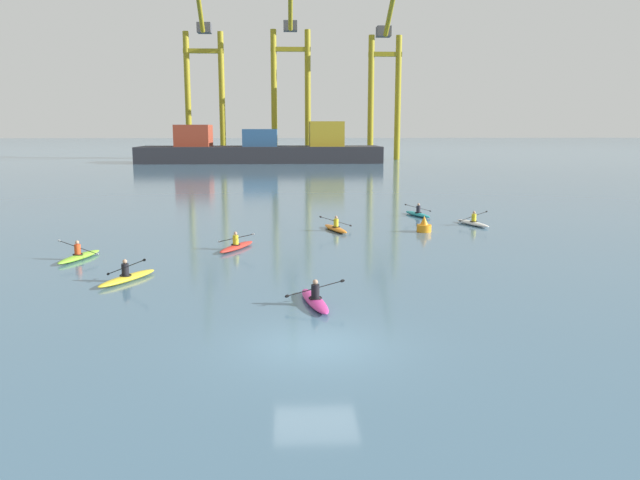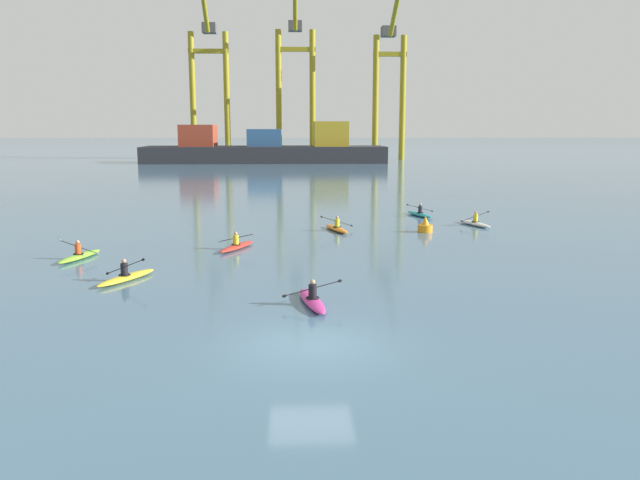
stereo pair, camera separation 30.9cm
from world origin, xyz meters
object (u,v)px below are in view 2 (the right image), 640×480
Objects in this scene: gantry_crane_west at (209,74)px; kayak_orange at (337,228)px; container_barge at (266,149)px; kayak_teal at (420,214)px; kayak_yellow at (126,277)px; kayak_lime at (80,255)px; kayak_magenta at (312,300)px; kayak_white at (475,223)px; gantry_crane_west_mid at (295,69)px; kayak_red at (237,246)px; channel_buoy at (425,226)px; gantry_crane_east_mid at (390,76)px.

gantry_crane_west reaches higher than kayak_orange.
kayak_teal is at bearing -79.22° from container_barge.
kayak_yellow is (-16.21, -19.03, -0.00)m from kayak_teal.
kayak_teal is at bearing 36.22° from kayak_lime.
kayak_white is at bearing 58.57° from kayak_magenta.
gantry_crane_west_mid is 101.69m from kayak_red.
channel_buoy is 0.29× the size of kayak_teal.
kayak_magenta is at bearing -71.40° from kayak_red.
kayak_white is (3.80, 2.50, -0.19)m from channel_buoy.
gantry_crane_east_mid is 92.97m from kayak_orange.
kayak_white is at bearing 23.72° from kayak_lime.
kayak_white is 23.83m from kayak_yellow.
kayak_lime is at bearing -96.29° from gantry_crane_west_mid.
kayak_orange is 1.00× the size of kayak_teal.
kayak_yellow is (-7.83, -106.89, -17.93)m from gantry_crane_west_mid.
kayak_magenta is at bearing -115.11° from channel_buoy.
gantry_crane_west_mid is 11.25× the size of kayak_lime.
kayak_lime reaches higher than kayak_white.
gantry_crane_east_mid is 9.62× the size of kayak_orange.
kayak_teal is at bearing 69.62° from kayak_magenta.
gantry_crane_west reaches higher than container_barge.
kayak_white is at bearing -94.94° from gantry_crane_east_mid.
kayak_lime is 1.04× the size of kayak_yellow.
gantry_crane_west_mid is 11.20× the size of kayak_magenta.
gantry_crane_east_mid is 9.63× the size of kayak_teal.
channel_buoy is 0.29× the size of kayak_magenta.
gantry_crane_west_mid reaches higher than kayak_yellow.
kayak_yellow is (9.76, -107.16, -17.03)m from gantry_crane_west.
kayak_teal reaches higher than kayak_red.
kayak_teal reaches higher than kayak_white.
gantry_crane_west is at bearing 93.53° from kayak_lime.
container_barge reaches higher than kayak_yellow.
gantry_crane_west_mid reaches higher than gantry_crane_east_mid.
kayak_magenta is at bearing -100.05° from gantry_crane_east_mid.
channel_buoy is 0.30× the size of kayak_yellow.
kayak_yellow is at bearing -104.51° from gantry_crane_east_mid.
kayak_red is 0.98× the size of kayak_teal.
kayak_orange is 9.09m from kayak_teal.
kayak_magenta is (17.43, -111.13, -17.03)m from gantry_crane_west.
gantry_crane_east_mid is (18.72, -4.28, -1.50)m from gantry_crane_west_mid.
kayak_orange reaches higher than kayak_teal.
gantry_crane_east_mid is 99.72m from kayak_red.
kayak_teal is 1.04× the size of kayak_yellow.
gantry_crane_west_mid is at bearing 67.89° from container_barge.
kayak_red is 0.98× the size of kayak_orange.
gantry_crane_west is 98.52m from kayak_white.
kayak_red and kayak_white have the same top height.
gantry_crane_west reaches higher than kayak_lime.
kayak_magenta is at bearing -37.76° from kayak_lime.
kayak_white is at bearing 37.38° from kayak_yellow.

